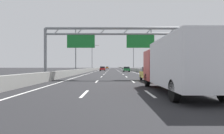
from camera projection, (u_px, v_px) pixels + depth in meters
The scene contains 49 objects.
ground_plane at pixel (113, 69), 98.60m from camera, with size 260.00×260.00×0.00m, color #262628.
lane_dash_left_1 at pixel (85, 94), 11.11m from camera, with size 0.16×3.00×0.01m, color white.
lane_dash_left_2 at pixel (98, 81), 20.11m from camera, with size 0.16×3.00×0.01m, color white.
lane_dash_left_3 at pixel (102, 77), 29.11m from camera, with size 0.16×3.00×0.01m, color white.
lane_dash_left_4 at pixel (105, 74), 38.11m from camera, with size 0.16×3.00×0.01m, color white.
lane_dash_left_5 at pixel (106, 73), 47.11m from camera, with size 0.16×3.00×0.01m, color white.
lane_dash_left_6 at pixel (107, 72), 56.11m from camera, with size 0.16×3.00×0.01m, color white.
lane_dash_left_7 at pixel (108, 71), 65.11m from camera, with size 0.16×3.00×0.01m, color white.
lane_dash_left_8 at pixel (109, 70), 74.11m from camera, with size 0.16×3.00×0.01m, color white.
lane_dash_left_9 at pixel (109, 70), 83.11m from camera, with size 0.16×3.00×0.01m, color white.
lane_dash_left_10 at pixel (109, 70), 92.11m from camera, with size 0.16×3.00×0.01m, color white.
lane_dash_left_11 at pixel (110, 69), 101.11m from camera, with size 0.16×3.00×0.01m, color white.
lane_dash_left_12 at pixel (110, 69), 110.10m from camera, with size 0.16×3.00×0.01m, color white.
lane_dash_left_13 at pixel (110, 69), 119.10m from camera, with size 0.16×3.00×0.01m, color white.
lane_dash_left_14 at pixel (110, 69), 128.10m from camera, with size 0.16×3.00×0.01m, color white.
lane_dash_left_15 at pixel (111, 69), 137.10m from camera, with size 0.16×3.00×0.01m, color white.
lane_dash_left_16 at pixel (111, 68), 146.10m from camera, with size 0.16×3.00×0.01m, color white.
lane_dash_left_17 at pixel (111, 68), 155.10m from camera, with size 0.16×3.00×0.01m, color white.
lane_dash_right_1 at pixel (151, 94), 11.09m from camera, with size 0.16×3.00×0.01m, color white.
lane_dash_right_2 at pixel (134, 81), 20.09m from camera, with size 0.16×3.00×0.01m, color white.
lane_dash_right_3 at pixel (127, 77), 29.09m from camera, with size 0.16×3.00×0.01m, color white.
lane_dash_right_4 at pixel (124, 74), 38.09m from camera, with size 0.16×3.00×0.01m, color white.
lane_dash_right_5 at pixel (122, 73), 47.09m from camera, with size 0.16×3.00×0.01m, color white.
lane_dash_right_6 at pixel (120, 72), 56.09m from camera, with size 0.16×3.00×0.01m, color white.
lane_dash_right_7 at pixel (119, 71), 65.09m from camera, with size 0.16×3.00×0.01m, color white.
lane_dash_right_8 at pixel (118, 70), 74.09m from camera, with size 0.16×3.00×0.01m, color white.
lane_dash_right_9 at pixel (118, 70), 83.09m from camera, with size 0.16×3.00×0.01m, color white.
lane_dash_right_10 at pixel (117, 70), 92.09m from camera, with size 0.16×3.00×0.01m, color white.
lane_dash_right_11 at pixel (117, 69), 101.09m from camera, with size 0.16×3.00×0.01m, color white.
lane_dash_right_12 at pixel (117, 69), 110.09m from camera, with size 0.16×3.00×0.01m, color white.
lane_dash_right_13 at pixel (116, 69), 119.09m from camera, with size 0.16×3.00×0.01m, color white.
lane_dash_right_14 at pixel (116, 69), 128.09m from camera, with size 0.16×3.00×0.01m, color white.
lane_dash_right_15 at pixel (116, 69), 137.09m from camera, with size 0.16×3.00×0.01m, color white.
lane_dash_right_16 at pixel (116, 68), 146.09m from camera, with size 0.16×3.00×0.01m, color white.
lane_dash_right_17 at pixel (115, 68), 155.09m from camera, with size 0.16×3.00×0.01m, color white.
edge_line_left at pixel (101, 70), 86.62m from camera, with size 0.16×176.00×0.01m, color white.
edge_line_right at pixel (126, 70), 86.58m from camera, with size 0.16×176.00×0.01m, color white.
barrier_left at pixel (101, 68), 108.62m from camera, with size 0.45×220.00×0.95m.
barrier_right at pixel (126, 68), 108.57m from camera, with size 0.45×220.00×0.95m.
sign_gantry at pixel (114, 39), 24.69m from camera, with size 17.30×0.36×6.36m.
streetlamp_left_mid at pixel (78, 47), 41.09m from camera, with size 2.58×0.28×9.50m.
streetlamp_right_mid at pixel (151, 47), 41.03m from camera, with size 2.58×0.28×9.50m.
streetlamp_left_far at pixel (93, 56), 74.69m from camera, with size 2.58×0.28×9.50m.
streetlamp_right_far at pixel (134, 56), 74.63m from camera, with size 2.58×0.28×9.50m.
yellow_car at pixel (152, 74), 20.48m from camera, with size 1.90×4.40×1.45m.
orange_car at pixel (108, 68), 137.10m from camera, with size 1.83×4.55×1.42m.
red_car at pixel (103, 69), 70.04m from camera, with size 1.83×4.50×1.49m.
green_car at pixel (127, 69), 57.44m from camera, with size 1.76×4.23×1.42m.
box_truck at pixel (178, 64), 11.39m from camera, with size 2.41×8.87×2.97m.
Camera 1 is at (-0.28, 1.40, 1.51)m, focal length 32.30 mm.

